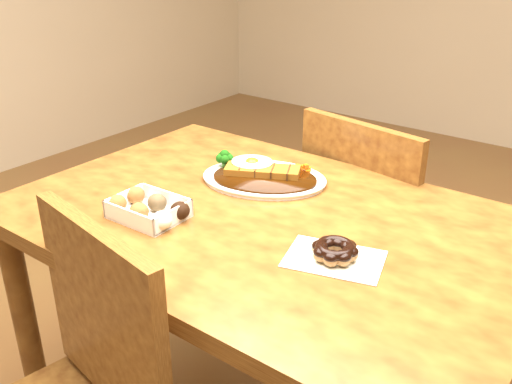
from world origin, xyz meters
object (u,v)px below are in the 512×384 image
Objects in this scene: table at (266,252)px; donut_box at (148,208)px; katsu_curry_plate at (262,175)px; chair_far at (376,234)px; pon_de_ring at (335,251)px.

donut_box reaches higher than table.
table is at bearing -50.96° from katsu_curry_plate.
chair_far is 2.28× the size of katsu_curry_plate.
donut_box is 0.44m from pon_de_ring.
katsu_curry_plate is at bearing 129.04° from table.
donut_box is at bearing -167.53° from pon_de_ring.
pon_de_ring is at bearing -33.05° from katsu_curry_plate.
donut_box is at bearing -141.01° from table.
table is 3.15× the size of katsu_curry_plate.
katsu_curry_plate is at bearing 146.95° from pon_de_ring.
donut_box is 0.86× the size of pon_de_ring.
table is 0.26m from pon_de_ring.
donut_box is (-0.08, -0.32, 0.01)m from katsu_curry_plate.
table is at bearing 38.99° from donut_box.
katsu_curry_plate is 0.33m from donut_box.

